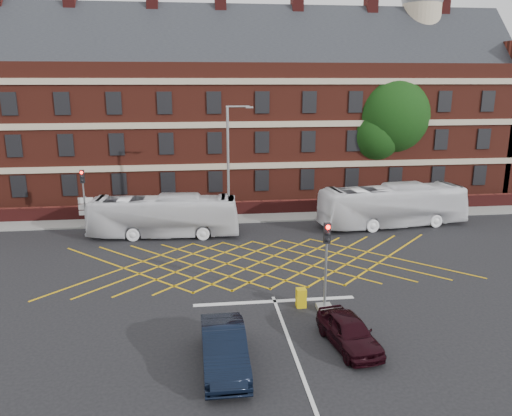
{
  "coord_description": "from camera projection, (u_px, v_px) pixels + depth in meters",
  "views": [
    {
      "loc": [
        -3.7,
        -25.89,
        10.59
      ],
      "look_at": [
        -0.31,
        1.5,
        3.5
      ],
      "focal_mm": 35.0,
      "sensor_mm": 36.0,
      "label": 1
    }
  ],
  "objects": [
    {
      "name": "street_lamp",
      "position": [
        229.0,
        190.0,
        35.05
      ],
      "size": [
        2.25,
        1.0,
        8.92
      ],
      "color": "slate",
      "rests_on": "ground"
    },
    {
      "name": "far_pavement",
      "position": [
        244.0,
        217.0,
        39.48
      ],
      "size": [
        60.0,
        3.0,
        0.12
      ],
      "primitive_type": "cube",
      "color": "slate",
      "rests_on": "ground"
    },
    {
      "name": "direction_signs",
      "position": [
        86.0,
        207.0,
        37.25
      ],
      "size": [
        1.1,
        0.16,
        2.2
      ],
      "color": "gray",
      "rests_on": "ground"
    },
    {
      "name": "car_navy",
      "position": [
        224.0,
        349.0,
        18.79
      ],
      "size": [
        1.71,
        4.73,
        1.55
      ],
      "primitive_type": "imported",
      "rotation": [
        0.0,
        0.0,
        0.01
      ],
      "color": "black",
      "rests_on": "ground"
    },
    {
      "name": "victorian_building",
      "position": [
        235.0,
        110.0,
        47.19
      ],
      "size": [
        51.0,
        12.17,
        20.4
      ],
      "color": "#561F16",
      "rests_on": "ground"
    },
    {
      "name": "centre_line",
      "position": [
        303.0,
        376.0,
        18.35
      ],
      "size": [
        0.15,
        14.0,
        0.02
      ],
      "primitive_type": "cube",
      "color": "silver",
      "rests_on": "ground"
    },
    {
      "name": "utility_cabinet",
      "position": [
        301.0,
        298.0,
        23.91
      ],
      "size": [
        0.46,
        0.45,
        0.92
      ],
      "primitive_type": "cube",
      "color": "#C5A50B",
      "rests_on": "ground"
    },
    {
      "name": "boundary_wall",
      "position": [
        242.0,
        208.0,
        40.32
      ],
      "size": [
        56.0,
        0.5,
        1.1
      ],
      "primitive_type": "cube",
      "color": "#461312",
      "rests_on": "ground"
    },
    {
      "name": "car_maroon",
      "position": [
        349.0,
        331.0,
        20.3
      ],
      "size": [
        2.17,
        4.08,
        1.32
      ],
      "primitive_type": "imported",
      "rotation": [
        0.0,
        0.0,
        0.16
      ],
      "color": "black",
      "rests_on": "ground"
    },
    {
      "name": "box_junction_hatching",
      "position": [
        260.0,
        262.0,
        29.88
      ],
      "size": [
        8.22,
        8.22,
        0.02
      ],
      "primitive_type": "cube",
      "rotation": [
        0.0,
        0.0,
        0.79
      ],
      "color": "#CC990C",
      "rests_on": "ground"
    },
    {
      "name": "stop_line",
      "position": [
        275.0,
        301.0,
        24.59
      ],
      "size": [
        8.0,
        0.3,
        0.02
      ],
      "primitive_type": "cube",
      "color": "silver",
      "rests_on": "ground"
    },
    {
      "name": "bus_right",
      "position": [
        393.0,
        206.0,
        37.01
      ],
      "size": [
        11.42,
        3.93,
        3.12
      ],
      "primitive_type": "imported",
      "rotation": [
        0.0,
        0.0,
        1.69
      ],
      "color": "white",
      "rests_on": "ground"
    },
    {
      "name": "traffic_light_near",
      "position": [
        326.0,
        275.0,
        23.31
      ],
      "size": [
        0.7,
        0.7,
        4.27
      ],
      "color": "slate",
      "rests_on": "ground"
    },
    {
      "name": "traffic_light_far",
      "position": [
        85.0,
        204.0,
        36.69
      ],
      "size": [
        0.7,
        0.7,
        4.27
      ],
      "color": "slate",
      "rests_on": "ground"
    },
    {
      "name": "bus_left",
      "position": [
        164.0,
        216.0,
        34.6
      ],
      "size": [
        10.51,
        3.19,
        2.89
      ],
      "primitive_type": "imported",
      "rotation": [
        0.0,
        0.0,
        1.5
      ],
      "color": "silver",
      "rests_on": "ground"
    },
    {
      "name": "ground",
      "position": [
        265.0,
        275.0,
        27.96
      ],
      "size": [
        120.0,
        120.0,
        0.0
      ],
      "primitive_type": "plane",
      "color": "black",
      "rests_on": "ground"
    },
    {
      "name": "deciduous_tree",
      "position": [
        387.0,
        121.0,
        45.03
      ],
      "size": [
        7.58,
        7.33,
        11.21
      ],
      "color": "black",
      "rests_on": "ground"
    }
  ]
}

